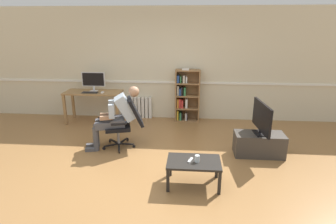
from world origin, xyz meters
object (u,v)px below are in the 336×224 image
at_px(keyboard, 90,92).
at_px(spare_remote, 190,160).
at_px(drinking_glass, 197,159).
at_px(tv_stand, 259,144).
at_px(person_seated, 117,115).
at_px(imac_monitor, 93,80).
at_px(office_chair, 126,121).
at_px(coffee_table, 194,164).
at_px(radiator, 136,107).
at_px(tv_screen, 262,118).
at_px(computer_mouse, 103,92).
at_px(bookshelf, 186,96).
at_px(computer_desk, 93,96).

xyz_separation_m(keyboard, spare_remote, (2.36, -2.49, -0.37)).
distance_m(drinking_glass, spare_remote, 0.11).
bearing_deg(keyboard, tv_stand, -21.31).
bearing_deg(person_seated, imac_monitor, -163.03).
xyz_separation_m(office_chair, coffee_table, (1.29, -1.26, -0.19)).
bearing_deg(radiator, tv_screen, -36.20).
distance_m(keyboard, person_seated, 1.60).
bearing_deg(tv_screen, person_seated, 82.16).
bearing_deg(tv_stand, keyboard, 158.69).
xyz_separation_m(computer_mouse, spare_remote, (2.07, -2.51, -0.38)).
height_order(radiator, spare_remote, radiator).
bearing_deg(tv_stand, tv_screen, 5.05).
height_order(bookshelf, coffee_table, bookshelf).
distance_m(computer_mouse, coffee_table, 3.32).
bearing_deg(spare_remote, drinking_glass, 4.16).
bearing_deg(drinking_glass, person_seated, 140.33).
bearing_deg(spare_remote, computer_mouse, 149.07).
relative_size(computer_desk, office_chair, 1.39).
height_order(computer_desk, drinking_glass, computer_desk).
bearing_deg(tv_screen, imac_monitor, 60.56).
xyz_separation_m(bookshelf, radiator, (-1.26, 0.10, -0.35)).
xyz_separation_m(radiator, person_seated, (0.00, -1.81, 0.37)).
bearing_deg(office_chair, computer_desk, -156.36).
distance_m(coffee_table, drinking_glass, 0.11).
xyz_separation_m(computer_mouse, person_seated, (0.67, -1.30, -0.13)).
xyz_separation_m(drinking_glass, spare_remote, (-0.10, 0.03, -0.04)).
xyz_separation_m(computer_mouse, radiator, (0.67, 0.51, -0.50)).
distance_m(person_seated, spare_remote, 1.87).
xyz_separation_m(imac_monitor, coffee_table, (2.39, -2.71, -0.69)).
bearing_deg(coffee_table, spare_remote, 176.64).
xyz_separation_m(computer_desk, tv_stand, (3.58, -1.54, -0.44)).
height_order(imac_monitor, office_chair, imac_monitor).
height_order(coffee_table, spare_remote, spare_remote).
xyz_separation_m(imac_monitor, computer_mouse, (0.27, -0.20, -0.25)).
xyz_separation_m(bookshelf, drinking_glass, (0.24, -2.95, -0.18)).
xyz_separation_m(computer_desk, spare_remote, (2.34, -2.63, -0.25)).
distance_m(computer_mouse, tv_stand, 3.65).
bearing_deg(drinking_glass, tv_screen, 44.29).
xyz_separation_m(keyboard, drinking_glass, (2.46, -2.52, -0.33)).
distance_m(keyboard, drinking_glass, 3.54).
distance_m(computer_mouse, person_seated, 1.46).
relative_size(radiator, tv_stand, 0.93).
xyz_separation_m(bookshelf, spare_remote, (0.14, -2.92, -0.23)).
relative_size(radiator, tv_screen, 0.92).
xyz_separation_m(office_chair, person_seated, (-0.16, -0.04, 0.12)).
height_order(tv_screen, coffee_table, tv_screen).
distance_m(computer_mouse, drinking_glass, 3.36).
bearing_deg(tv_stand, computer_desk, 156.65).
relative_size(tv_screen, spare_remote, 5.90).
bearing_deg(computer_mouse, drinking_glass, -49.53).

